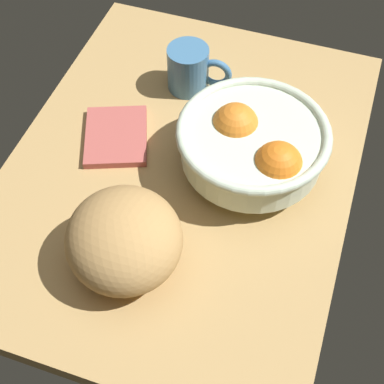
# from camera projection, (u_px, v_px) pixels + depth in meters

# --- Properties ---
(ground_plane) EXTENTS (0.73, 0.55, 0.03)m
(ground_plane) POSITION_uv_depth(u_px,v_px,m) (181.00, 171.00, 0.94)
(ground_plane) COLOR tan
(fruit_bowl) EXTENTS (0.24, 0.24, 0.11)m
(fruit_bowl) POSITION_uv_depth(u_px,v_px,m) (253.00, 144.00, 0.87)
(fruit_bowl) COLOR silver
(fruit_bowl) RESTS_ON ground
(bread_loaf) EXTENTS (0.23, 0.23, 0.11)m
(bread_loaf) POSITION_uv_depth(u_px,v_px,m) (124.00, 239.00, 0.78)
(bread_loaf) COLOR tan
(bread_loaf) RESTS_ON ground
(napkin_folded) EXTENTS (0.16, 0.14, 0.01)m
(napkin_folded) POSITION_uv_depth(u_px,v_px,m) (116.00, 136.00, 0.96)
(napkin_folded) COLOR #B0524B
(napkin_folded) RESTS_ON ground
(mug) EXTENTS (0.07, 0.11, 0.08)m
(mug) POSITION_uv_depth(u_px,v_px,m) (190.00, 69.00, 1.01)
(mug) COLOR teal
(mug) RESTS_ON ground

